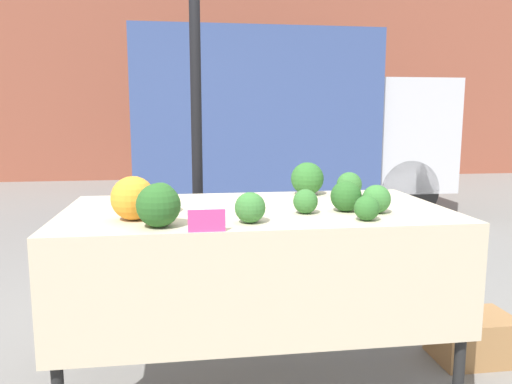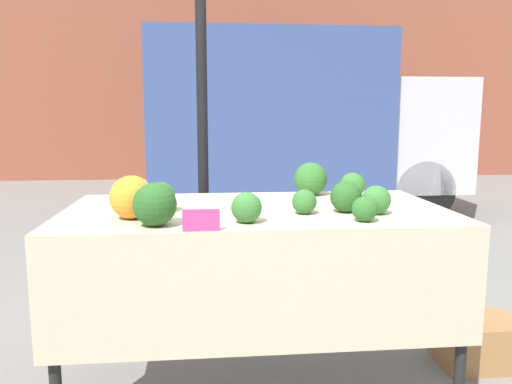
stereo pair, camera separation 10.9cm
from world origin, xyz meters
name	(u,v)px [view 1 (the left image)]	position (x,y,z in m)	size (l,w,h in m)	color
ground_plane	(256,379)	(0.00, 0.00, 0.00)	(40.00, 40.00, 0.00)	gray
building_facade	(199,69)	(0.00, 8.73, 2.36)	(16.00, 0.60, 4.73)	brown
tent_pole	(197,142)	(-0.27, 0.86, 1.20)	(0.07, 0.07, 2.40)	black
parked_truck	(279,120)	(0.97, 4.53, 1.30)	(4.15, 2.05, 2.41)	#384C84
market_table	(258,232)	(0.00, -0.07, 0.81)	(1.88, 0.99, 0.91)	beige
orange_cauliflower	(133,198)	(-0.57, -0.21, 1.01)	(0.19, 0.19, 0.19)	orange
romanesco_head	(126,195)	(-0.65, 0.16, 0.97)	(0.14, 0.14, 0.11)	#93B238
broccoli_head_0	(349,185)	(0.57, 0.26, 0.99)	(0.14, 0.14, 0.14)	#336B2D
broccoli_head_1	(376,199)	(0.54, -0.21, 0.98)	(0.13, 0.13, 0.13)	#387533
broccoli_head_2	(346,196)	(0.41, -0.15, 0.99)	(0.15, 0.15, 0.15)	#285B23
broccoli_head_3	(161,198)	(-0.46, -0.06, 0.99)	(0.14, 0.14, 0.14)	#2D6628
broccoli_head_4	(158,205)	(-0.46, -0.37, 1.01)	(0.18, 0.18, 0.18)	#285B23
broccoli_head_5	(307,179)	(0.35, 0.37, 1.01)	(0.19, 0.19, 0.19)	#2D6628
broccoli_head_6	(367,208)	(0.44, -0.37, 0.97)	(0.11, 0.11, 0.11)	#2D6628
broccoli_head_7	(305,201)	(0.21, -0.18, 0.97)	(0.12, 0.12, 0.12)	#336B2D
broccoli_head_8	(250,208)	(-0.07, -0.34, 0.98)	(0.13, 0.13, 0.13)	#387533
price_sign	(207,221)	(-0.27, -0.48, 0.96)	(0.15, 0.01, 0.09)	#E53D84
produce_crate	(473,337)	(1.25, 0.04, 0.13)	(0.43, 0.32, 0.26)	#9E7042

